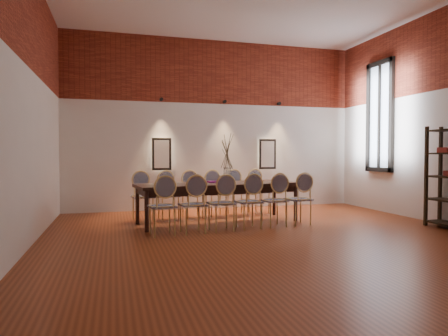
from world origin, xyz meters
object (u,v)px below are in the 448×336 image
object	(u,v)px
chair_near_e	(274,200)
book	(215,182)
chair_far_a	(143,197)
chair_far_c	(193,195)
chair_near_c	(221,203)
bowl	(197,179)
dining_table	(218,203)
chair_far_d	(216,194)
chair_far_b	(168,196)
chair_far_e	(238,193)
chair_far_f	(259,192)
chair_near_a	(162,206)
chair_near_f	(298,199)
chair_near_d	(248,202)
vase	(227,175)
chair_near_b	(193,205)

from	to	relation	value
chair_near_e	book	world-z (taller)	chair_near_e
chair_far_a	chair_far_c	distance (m)	1.02
chair_near_c	bowl	xyz separation A→B (m)	(-0.28, 0.69, 0.37)
dining_table	chair_far_a	distance (m)	1.50
chair_far_a	chair_far_d	xyz separation A→B (m)	(1.52, 0.19, 0.00)
chair_near_c	chair_far_b	size ratio (longest dim) A/B	1.00
chair_near_e	book	distance (m)	1.25
chair_far_b	chair_far_e	size ratio (longest dim) A/B	1.00
chair_far_f	bowl	size ratio (longest dim) A/B	3.92
chair_near_a	book	xyz separation A→B (m)	(1.15, 1.09, 0.30)
chair_near_e	chair_near_f	world-z (taller)	same
chair_far_d	bowl	xyz separation A→B (m)	(-0.60, -0.91, 0.37)
chair_near_d	chair_near_f	xyz separation A→B (m)	(1.01, 0.13, 0.00)
chair_near_c	vase	size ratio (longest dim) A/B	3.13
chair_far_a	book	bearing A→B (deg)	154.51
chair_far_f	bowl	distance (m)	1.95
chair_far_d	vase	distance (m)	0.89
chair_near_d	book	bearing A→B (deg)	105.52
chair_far_f	book	bearing A→B (deg)	25.32
chair_far_d	chair_far_e	size ratio (longest dim) A/B	1.00
chair_far_a	chair_far_f	bearing A→B (deg)	-180.00
chair_near_f	chair_far_d	size ratio (longest dim) A/B	1.00
chair_far_c	book	distance (m)	0.72
bowl	chair_far_d	bearing A→B (deg)	56.65
chair_far_b	bowl	size ratio (longest dim) A/B	3.92
chair_near_b	chair_far_b	bearing A→B (deg)	90.00
chair_near_e	chair_far_f	bearing A→B (deg)	71.70
chair_near_e	book	xyz separation A→B (m)	(-0.88, 0.83, 0.30)
chair_near_c	chair_far_b	bearing A→B (deg)	108.30
chair_near_a	chair_far_d	xyz separation A→B (m)	(1.33, 1.73, 0.00)
chair_near_e	chair_far_e	distance (m)	1.55
chair_far_f	chair_far_e	bearing A→B (deg)	0.00
chair_near_c	bowl	world-z (taller)	chair_near_c
dining_table	chair_near_f	bearing A→B (deg)	-31.16
chair_near_b	chair_far_b	world-z (taller)	same
chair_near_c	chair_near_f	size ratio (longest dim) A/B	1.00
dining_table	chair_far_a	size ratio (longest dim) A/B	3.26
chair_near_e	chair_near_b	bearing A→B (deg)	180.00
chair_near_a	chair_near_f	world-z (taller)	same
chair_far_c	chair_far_e	xyz separation A→B (m)	(1.01, 0.13, 0.00)
chair_near_e	bowl	world-z (taller)	chair_near_e
vase	bowl	distance (m)	0.64
chair_far_f	book	size ratio (longest dim) A/B	3.62
chair_far_c	bowl	distance (m)	0.92
dining_table	chair_far_e	size ratio (longest dim) A/B	3.26
chair_near_b	chair_near_e	world-z (taller)	same
chair_near_a	book	bearing A→B (deg)	36.40
chair_far_b	chair_far_c	size ratio (longest dim) A/B	1.00
chair_near_d	chair_far_f	bearing A→B (deg)	56.52
chair_far_d	chair_near_f	bearing A→B (deg)	123.48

